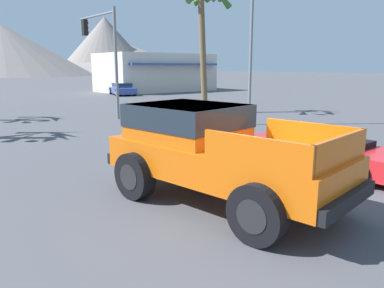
% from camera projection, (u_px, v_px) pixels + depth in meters
% --- Properties ---
extents(ground_plane, '(320.00, 320.00, 0.00)m').
position_uv_depth(ground_plane, '(244.00, 200.00, 7.86)').
color(ground_plane, '#4C4C51').
extents(orange_pickup_truck, '(2.97, 5.40, 1.96)m').
position_uv_depth(orange_pickup_truck, '(211.00, 147.00, 7.69)').
color(orange_pickup_truck, orange).
rests_on(orange_pickup_truck, ground_plane).
extents(red_convertible_car, '(1.91, 4.50, 1.08)m').
position_uv_depth(red_convertible_car, '(324.00, 153.00, 10.25)').
color(red_convertible_car, red).
rests_on(red_convertible_car, ground_plane).
extents(parked_car_blue, '(2.96, 4.70, 1.18)m').
position_uv_depth(parked_car_blue, '(122.00, 89.00, 36.88)').
color(parked_car_blue, '#334C9E').
rests_on(parked_car_blue, ground_plane).
extents(traffic_light_main, '(0.38, 4.29, 5.74)m').
position_uv_depth(traffic_light_main, '(101.00, 43.00, 20.47)').
color(traffic_light_main, slate).
rests_on(traffic_light_main, ground_plane).
extents(street_lamp_post, '(0.90, 0.24, 7.69)m').
position_uv_depth(street_lamp_post, '(252.00, 25.00, 17.14)').
color(street_lamp_post, slate).
rests_on(street_lamp_post, ground_plane).
extents(palm_tree_short, '(2.86, 2.76, 7.57)m').
position_uv_depth(palm_tree_short, '(205.00, 15.00, 21.46)').
color(palm_tree_short, brown).
rests_on(palm_tree_short, ground_plane).
extents(storefront_building, '(12.32, 7.81, 4.16)m').
position_uv_depth(storefront_building, '(156.00, 73.00, 42.62)').
color(storefront_building, beige).
rests_on(storefront_building, ground_plane).
extents(distant_mountain_range, '(139.39, 71.78, 21.29)m').
position_uv_depth(distant_mountain_range, '(49.00, 51.00, 129.55)').
color(distant_mountain_range, gray).
rests_on(distant_mountain_range, ground_plane).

